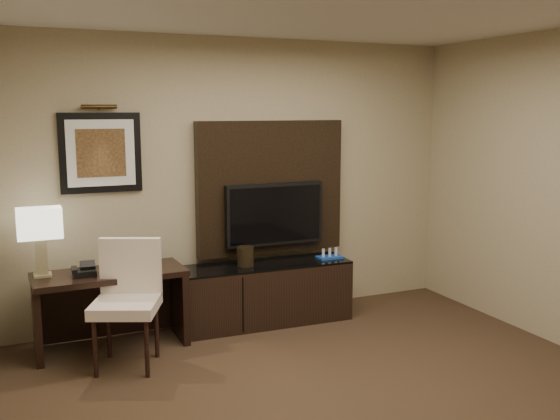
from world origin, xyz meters
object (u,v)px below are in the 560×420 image
table_lamp (41,244)px  ice_bucket (245,256)px  desk_chair (126,305)px  credenza (263,294)px  desk_phone (84,270)px  tv (275,214)px  desk (111,310)px  water_bottle (156,254)px  minibar_tray (330,254)px

table_lamp → ice_bucket: 1.79m
desk_chair → ice_bucket: desk_chair is taller
credenza → desk_phone: size_ratio=9.13×
tv → desk_chair: 1.80m
tv → desk_phone: (-1.83, -0.28, -0.30)m
credenza → desk_phone: desk_phone is taller
credenza → desk: bearing=-176.2°
tv → ice_bucket: tv is taller
desk → water_bottle: 0.60m
desk → desk_phone: bearing=-170.3°
tv → table_lamp: (-2.15, -0.17, -0.08)m
credenza → table_lamp: size_ratio=3.15×
table_lamp → minibar_tray: table_lamp is taller
desk → minibar_tray: bearing=-2.5°
credenza → tv: (0.20, 0.19, 0.73)m
desk_phone → minibar_tray: size_ratio=0.74×
tv → water_bottle: 1.24m
credenza → desk_phone: 1.68m
desk → credenza: size_ratio=0.74×
credenza → minibar_tray: minibar_tray is taller
desk → credenza: 1.42m
credenza → tv: 0.78m
water_bottle → ice_bucket: water_bottle is taller
credenza → minibar_tray: (0.69, -0.05, 0.34)m
ice_bucket → desk: bearing=-177.5°
credenza → desk_chair: desk_chair is taller
desk_phone → ice_bucket: bearing=6.3°
ice_bucket → minibar_tray: 0.87m
desk_phone → desk_chair: bearing=-57.1°
table_lamp → desk: bearing=-7.8°
desk_chair → desk_phone: desk_chair is taller
desk_chair → desk_phone: 0.54m
table_lamp → water_bottle: table_lamp is taller
credenza → water_bottle: bearing=-179.5°
table_lamp → water_bottle: bearing=-0.0°
desk → table_lamp: bearing=169.7°
ice_bucket → minibar_tray: size_ratio=0.73×
credenza → desk_phone: (-1.62, -0.10, 0.43)m
water_bottle → ice_bucket: bearing=-1.2°
credenza → ice_bucket: size_ratio=9.33×
table_lamp → water_bottle: 0.96m
desk → ice_bucket: 1.29m
desk → desk_chair: size_ratio=1.22×
credenza → water_bottle: water_bottle is taller
ice_bucket → tv: bearing=26.3°
credenza → table_lamp: 2.05m
water_bottle → desk: bearing=-170.2°
tv → desk: bearing=-171.6°
tv → ice_bucket: size_ratio=5.52×
tv → desk_phone: bearing=-171.2°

